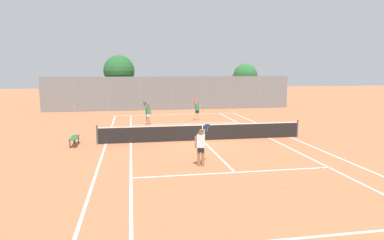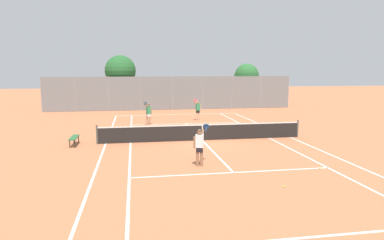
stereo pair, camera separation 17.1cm
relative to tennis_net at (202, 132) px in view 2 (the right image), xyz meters
name	(u,v)px [view 2 (the right image)]	position (x,y,z in m)	size (l,w,h in m)	color
ground_plane	(202,140)	(0.00, 0.00, -0.51)	(120.00, 120.00, 0.00)	#C67047
court_line_markings	(202,140)	(0.00, 0.00, -0.51)	(11.10, 23.90, 0.01)	white
tennis_net	(202,132)	(0.00, 0.00, 0.00)	(12.00, 0.10, 1.07)	#474C47
player_near_side	(200,145)	(-1.17, -5.24, 0.42)	(0.79, 0.71, 1.77)	#936B4C
player_far_left	(148,113)	(-2.84, 6.28, 0.42)	(0.63, 0.76, 1.77)	tan
player_far_right	(198,109)	(1.22, 7.94, 0.42)	(0.72, 0.72, 1.77)	#D8A884
loose_tennis_ball_0	(213,132)	(1.21, 2.36, -0.48)	(0.07, 0.07, 0.07)	#D1DB33
loose_tennis_ball_1	(320,168)	(3.70, -6.51, -0.48)	(0.07, 0.07, 0.07)	#D1DB33
loose_tennis_ball_2	(284,186)	(1.24, -8.37, -0.48)	(0.07, 0.07, 0.07)	#D1DB33
loose_tennis_ball_3	(132,128)	(-4.09, 4.85, -0.48)	(0.07, 0.07, 0.07)	#D1DB33
loose_tennis_ball_4	(205,119)	(1.86, 8.30, -0.48)	(0.07, 0.07, 0.07)	#D1DB33
courtside_bench	(74,138)	(-7.16, -0.09, -0.10)	(0.36, 1.50, 0.47)	#2D6638
back_fence	(172,93)	(0.00, 15.74, 1.21)	(25.51, 0.08, 3.43)	gray
tree_behind_left	(121,72)	(-5.17, 17.90, 3.39)	(3.24, 3.24, 5.61)	brown
tree_behind_right	(245,77)	(8.77, 18.67, 2.80)	(2.88, 2.75, 4.79)	brown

